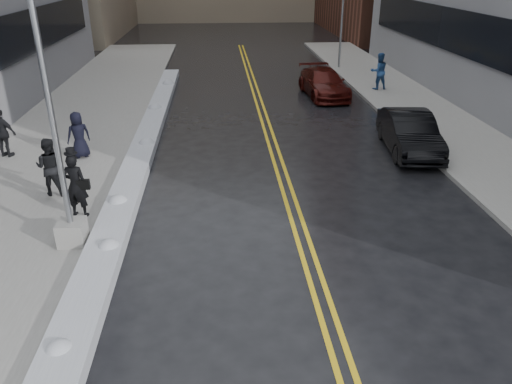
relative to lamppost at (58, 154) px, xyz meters
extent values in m
plane|color=black|center=(3.30, -2.00, -2.53)|extent=(160.00, 160.00, 0.00)
cube|color=gray|center=(-2.45, 8.00, -2.46)|extent=(5.50, 50.00, 0.15)
cube|color=gray|center=(13.30, 8.00, -2.46)|extent=(4.00, 50.00, 0.15)
cube|color=gold|center=(5.65, 8.00, -2.53)|extent=(0.12, 50.00, 0.01)
cube|color=gold|center=(5.95, 8.00, -2.53)|extent=(0.12, 50.00, 0.01)
cube|color=#B9BCC3|center=(0.85, 6.00, -2.36)|extent=(0.90, 30.00, 0.34)
cube|color=gray|center=(0.00, 0.00, -2.08)|extent=(0.65, 0.65, 0.60)
cylinder|color=gray|center=(0.00, 0.00, 1.72)|extent=(0.14, 0.14, 7.00)
cylinder|color=maroon|center=(12.30, 8.00, -2.08)|extent=(0.24, 0.24, 0.60)
sphere|color=maroon|center=(12.30, 8.00, -1.78)|extent=(0.26, 0.26, 0.26)
cylinder|color=maroon|center=(12.30, 8.00, -2.03)|extent=(0.25, 0.10, 0.10)
cylinder|color=gray|center=(11.80, 22.00, 0.12)|extent=(0.14, 0.14, 5.00)
imported|color=black|center=(-0.20, 1.52, -1.48)|extent=(0.74, 0.56, 1.82)
imported|color=black|center=(-1.30, 3.01, -1.50)|extent=(0.94, 0.77, 1.77)
imported|color=black|center=(-1.25, 6.16, -1.56)|extent=(0.96, 0.86, 1.65)
imported|color=black|center=(-3.93, 6.43, -1.51)|extent=(1.10, 0.72, 1.75)
imported|color=navy|center=(12.49, 15.65, -1.41)|extent=(1.03, 0.85, 1.95)
imported|color=black|center=(10.80, 6.18, -1.79)|extent=(2.01, 4.66, 1.49)
imported|color=#3A0C09|center=(9.32, 14.88, -1.84)|extent=(2.29, 4.93, 1.39)
camera|label=1|loc=(3.72, -11.11, 4.03)|focal=35.00mm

